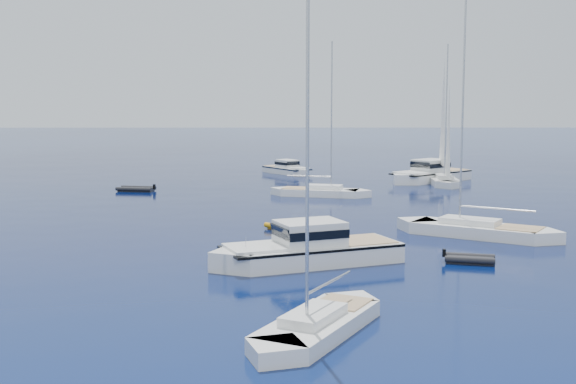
% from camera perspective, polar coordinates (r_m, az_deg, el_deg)
% --- Properties ---
extents(ground, '(400.00, 400.00, 0.00)m').
position_cam_1_polar(ground, '(32.01, 1.82, -10.09)').
color(ground, navy).
rests_on(ground, ground).
extents(motor_cruiser_centre, '(12.51, 7.90, 3.15)m').
position_cam_1_polar(motor_cruiser_centre, '(43.71, 1.33, -5.38)').
color(motor_cruiser_centre, silver).
rests_on(motor_cruiser_centre, ground).
extents(motor_cruiser_distant, '(11.50, 10.58, 3.15)m').
position_cam_1_polar(motor_cruiser_distant, '(86.83, 10.42, 0.77)').
color(motor_cruiser_distant, white).
rests_on(motor_cruiser_distant, ground).
extents(motor_cruiser_horizon, '(6.95, 8.32, 2.20)m').
position_cam_1_polar(motor_cruiser_horizon, '(93.85, -0.01, 1.36)').
color(motor_cruiser_horizon, white).
rests_on(motor_cruiser_horizon, ground).
extents(sailboat_fore, '(7.03, 10.23, 14.93)m').
position_cam_1_polar(sailboat_fore, '(31.35, 2.23, -10.47)').
color(sailboat_fore, silver).
rests_on(sailboat_fore, ground).
extents(sailboat_mid_r, '(12.03, 9.17, 17.94)m').
position_cam_1_polar(sailboat_mid_r, '(53.81, 13.84, -3.20)').
color(sailboat_mid_r, white).
rests_on(sailboat_mid_r, ground).
extents(sailboat_centre, '(10.61, 5.15, 15.09)m').
position_cam_1_polar(sailboat_centre, '(73.18, 2.42, -0.29)').
color(sailboat_centre, white).
rests_on(sailboat_centre, ground).
extents(sailboat_sails_r, '(3.22, 10.62, 15.44)m').
position_cam_1_polar(sailboat_sails_r, '(84.66, 11.43, 0.59)').
color(sailboat_sails_r, silver).
rests_on(sailboat_sails_r, ground).
extents(tender_yellow, '(4.15, 4.11, 0.95)m').
position_cam_1_polar(tender_yellow, '(54.44, 0.16, -2.88)').
color(tender_yellow, orange).
rests_on(tender_yellow, ground).
extents(tender_grey_near, '(3.25, 2.36, 0.95)m').
position_cam_1_polar(tender_grey_near, '(45.17, 13.37, -5.16)').
color(tender_grey_near, black).
rests_on(tender_grey_near, ground).
extents(tender_grey_far, '(4.19, 2.81, 0.95)m').
position_cam_1_polar(tender_grey_far, '(78.22, -11.23, 0.06)').
color(tender_grey_far, black).
rests_on(tender_grey_far, ground).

